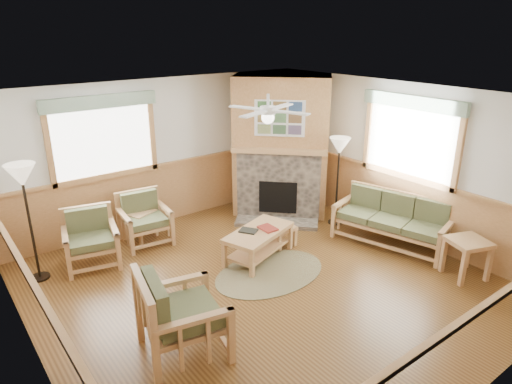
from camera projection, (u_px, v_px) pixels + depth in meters
floor at (263, 285)px, 6.67m from camera, size 6.00×6.00×0.01m
ceiling at (265, 99)px, 5.74m from camera, size 6.00×6.00×0.01m
wall_back at (164, 152)px, 8.44m from camera, size 6.00×0.02×2.70m
wall_front at (477, 297)px, 3.97m from camera, size 6.00×0.02×2.70m
wall_left at (25, 265)px, 4.49m from camera, size 0.02×6.00×2.70m
wall_right at (399, 161)px, 7.91m from camera, size 0.02×6.00×2.70m
wainscot at (264, 251)px, 6.48m from camera, size 6.00×6.00×1.10m
fireplace at (281, 146)px, 8.90m from camera, size 3.11×3.11×2.70m
window_back at (98, 93)px, 7.38m from camera, size 1.90×0.16×1.50m
window_right at (416, 94)px, 7.33m from camera, size 0.16×1.90×1.50m
ceiling_fan at (268, 97)px, 6.15m from camera, size 1.59×1.59×0.36m
sofa at (391, 221)px, 7.76m from camera, size 2.02×1.24×0.87m
armchair_back_left at (91, 239)px, 7.08m from camera, size 0.94×0.94×0.88m
armchair_back_right at (145, 219)px, 7.82m from camera, size 0.85×0.85×0.87m
armchair_left at (183, 313)px, 5.15m from camera, size 1.08×1.08×1.02m
coffee_table at (258, 244)px, 7.35m from camera, size 1.35×0.97×0.49m
end_table_chairs at (140, 225)px, 8.05m from camera, size 0.58×0.57×0.51m
end_table_sofa at (466, 258)px, 6.79m from camera, size 0.69×0.67×0.60m
footstool at (281, 235)px, 7.81m from camera, size 0.42×0.42×0.36m
braided_rug at (270, 273)px, 6.97m from camera, size 2.24×2.24×0.01m
floor_lamp_left at (30, 223)px, 6.53m from camera, size 0.42×0.42×1.79m
floor_lamp_right at (337, 181)px, 8.45m from camera, size 0.45×0.45×1.68m
book_red at (268, 227)px, 7.31m from camera, size 0.22×0.30×0.03m
book_dark at (248, 230)px, 7.23m from camera, size 0.31×0.34×0.02m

